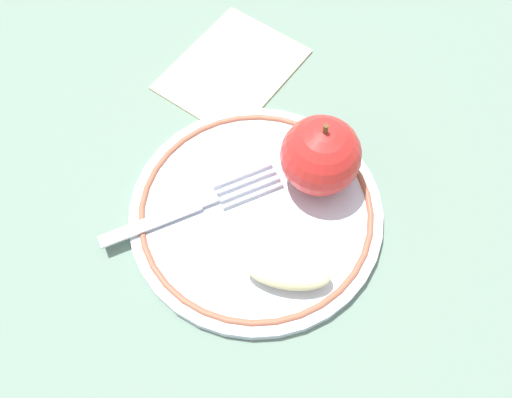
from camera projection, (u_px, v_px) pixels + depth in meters
ground_plane at (235, 209)px, 0.54m from camera, size 2.00×2.00×0.00m
plate at (256, 212)px, 0.53m from camera, size 0.23×0.23×0.01m
apple_red_whole at (321, 156)px, 0.51m from camera, size 0.07×0.07×0.08m
apple_slice_front at (288, 271)px, 0.48m from camera, size 0.08×0.07×0.02m
fork at (186, 209)px, 0.52m from camera, size 0.07×0.17×0.00m
napkin_folded at (232, 69)px, 0.61m from camera, size 0.14×0.16×0.01m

